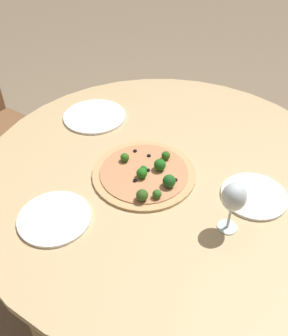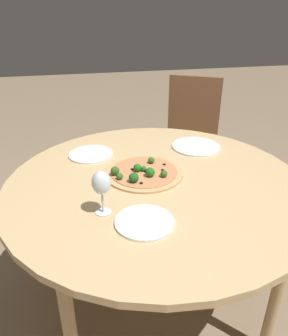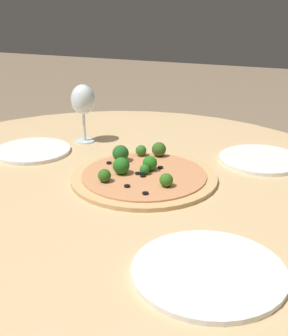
{
  "view_description": "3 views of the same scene",
  "coord_description": "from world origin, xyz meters",
  "px_view_note": "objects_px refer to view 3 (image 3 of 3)",
  "views": [
    {
      "loc": [
        1.0,
        0.01,
        1.57
      ],
      "look_at": [
        0.04,
        -0.07,
        0.73
      ],
      "focal_mm": 40.0,
      "sensor_mm": 36.0,
      "label": 1
    },
    {
      "loc": [
        0.31,
        1.22,
        1.42
      ],
      "look_at": [
        0.04,
        -0.07,
        0.73
      ],
      "focal_mm": 35.0,
      "sensor_mm": 36.0,
      "label": 2
    },
    {
      "loc": [
        -0.95,
        -0.43,
        1.16
      ],
      "look_at": [
        0.04,
        -0.07,
        0.73
      ],
      "focal_mm": 50.0,
      "sensor_mm": 36.0,
      "label": 3
    }
  ],
  "objects_px": {
    "plate_near": "(32,151)",
    "plate_side": "(261,159)",
    "wine_glass": "(83,101)",
    "pizza": "(143,174)",
    "plate_far": "(209,271)"
  },
  "relations": [
    {
      "from": "pizza",
      "to": "plate_side",
      "type": "height_order",
      "value": "pizza"
    },
    {
      "from": "plate_near",
      "to": "plate_side",
      "type": "distance_m",
      "value": 0.64
    },
    {
      "from": "pizza",
      "to": "plate_near",
      "type": "height_order",
      "value": "pizza"
    },
    {
      "from": "pizza",
      "to": "plate_side",
      "type": "xyz_separation_m",
      "value": [
        0.22,
        -0.26,
        -0.01
      ]
    },
    {
      "from": "plate_near",
      "to": "plate_far",
      "type": "distance_m",
      "value": 0.73
    },
    {
      "from": "pizza",
      "to": "plate_side",
      "type": "bearing_deg",
      "value": -49.74
    },
    {
      "from": "plate_near",
      "to": "wine_glass",
      "type": "bearing_deg",
      "value": -35.01
    },
    {
      "from": "plate_side",
      "to": "pizza",
      "type": "bearing_deg",
      "value": 130.26
    },
    {
      "from": "plate_near",
      "to": "plate_far",
      "type": "bearing_deg",
      "value": -124.49
    },
    {
      "from": "wine_glass",
      "to": "plate_near",
      "type": "bearing_deg",
      "value": 144.99
    },
    {
      "from": "plate_near",
      "to": "plate_side",
      "type": "height_order",
      "value": "same"
    },
    {
      "from": "plate_side",
      "to": "plate_far",
      "type": "bearing_deg",
      "value": 178.28
    },
    {
      "from": "plate_side",
      "to": "wine_glass",
      "type": "bearing_deg",
      "value": 91.42
    },
    {
      "from": "pizza",
      "to": "plate_near",
      "type": "relative_size",
      "value": 1.67
    },
    {
      "from": "wine_glass",
      "to": "pizza",
      "type": "bearing_deg",
      "value": -128.28
    }
  ]
}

